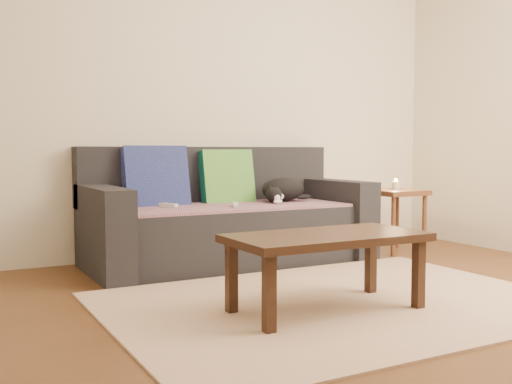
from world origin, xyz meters
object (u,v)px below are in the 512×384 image
cat (282,190)px  wii_remote_b (235,204)px  coffee_table (327,244)px  side_table (395,201)px  wii_remote_a (168,206)px  sofa (227,221)px

cat → wii_remote_b: size_ratio=2.87×
coffee_table → side_table: bearing=38.6°
wii_remote_b → wii_remote_a: bearing=94.1°
sofa → side_table: size_ratio=4.07×
sofa → wii_remote_a: size_ratio=14.00×
sofa → wii_remote_b: (-0.04, -0.23, 0.15)m
cat → wii_remote_b: cat is taller
wii_remote_b → coffee_table: bearing=-163.1°
sofa → side_table: bearing=-10.5°
cat → wii_remote_a: bearing=179.2°
sofa → wii_remote_b: 0.27m
sofa → cat: size_ratio=4.88×
side_table → coffee_table: side_table is taller
wii_remote_a → coffee_table: bearing=164.4°
sofa → cat: 0.52m
cat → coffee_table: cat is taller
wii_remote_a → side_table: bearing=-124.1°
sofa → wii_remote_a: sofa is taller
sofa → side_table: (1.42, -0.26, 0.12)m
wii_remote_b → coffee_table: wii_remote_b is taller
wii_remote_a → side_table: (1.92, -0.18, -0.03)m
cat → sofa: bearing=172.8°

